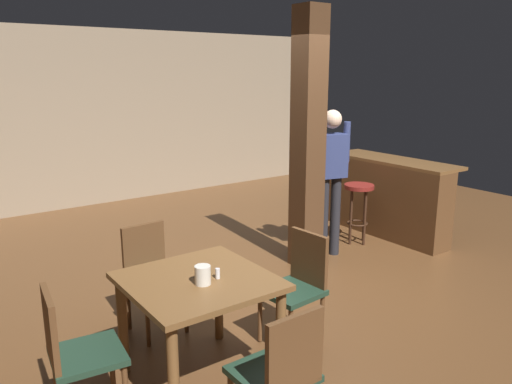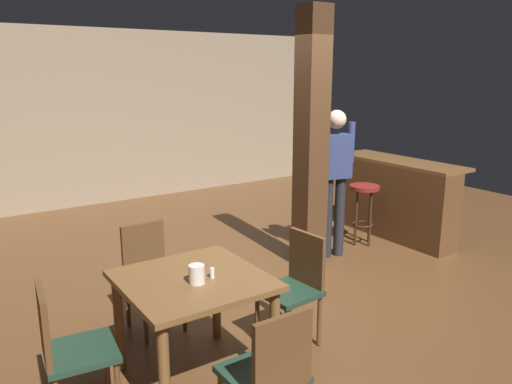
{
  "view_description": "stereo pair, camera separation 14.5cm",
  "coord_description": "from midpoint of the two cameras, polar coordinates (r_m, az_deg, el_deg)",
  "views": [
    {
      "loc": [
        -3.2,
        -3.55,
        2.14
      ],
      "look_at": [
        -0.68,
        -0.06,
        1.1
      ],
      "focal_mm": 35.0,
      "sensor_mm": 36.0,
      "label": 1
    },
    {
      "loc": [
        -3.08,
        -3.63,
        2.14
      ],
      "look_at": [
        -0.68,
        -0.06,
        1.1
      ],
      "focal_mm": 35.0,
      "sensor_mm": 36.0,
      "label": 2
    }
  ],
  "objects": [
    {
      "name": "chair_west",
      "position": [
        3.36,
        -19.58,
        -16.34
      ],
      "size": [
        0.46,
        0.46,
        0.89
      ],
      "color": "#1E3828",
      "rests_on": "ground_plane"
    },
    {
      "name": "bar_stool_near",
      "position": [
        6.38,
        12.87,
        -0.86
      ],
      "size": [
        0.37,
        0.37,
        0.76
      ],
      "color": "maroon",
      "rests_on": "ground_plane"
    },
    {
      "name": "dining_table",
      "position": [
        3.53,
        -6.0,
        -11.65
      ],
      "size": [
        0.95,
        0.95,
        0.77
      ],
      "color": "brown",
      "rests_on": "ground_plane"
    },
    {
      "name": "chair_north",
      "position": [
        4.31,
        -11.05,
        -8.88
      ],
      "size": [
        0.44,
        0.44,
        0.89
      ],
      "color": "#1E3828",
      "rests_on": "ground_plane"
    },
    {
      "name": "bar_counter",
      "position": [
        6.8,
        15.98,
        -0.67
      ],
      "size": [
        0.56,
        1.79,
        1.02
      ],
      "color": "brown",
      "rests_on": "ground_plane"
    },
    {
      "name": "wall_back",
      "position": [
        8.71,
        -12.72,
        8.46
      ],
      "size": [
        8.0,
        0.1,
        2.8
      ],
      "primitive_type": "cube",
      "color": "gray",
      "rests_on": "ground_plane"
    },
    {
      "name": "chair_east",
      "position": [
        4.04,
        5.61,
        -10.29
      ],
      "size": [
        0.45,
        0.45,
        0.89
      ],
      "color": "#1E3828",
      "rests_on": "ground_plane"
    },
    {
      "name": "salt_shaker",
      "position": [
        3.45,
        -3.82,
        -9.22
      ],
      "size": [
        0.03,
        0.03,
        0.07
      ],
      "primitive_type": "cylinder",
      "color": "silver",
      "rests_on": "dining_table"
    },
    {
      "name": "standing_person",
      "position": [
        5.8,
        9.72,
        2.14
      ],
      "size": [
        0.47,
        0.28,
        1.72
      ],
      "color": "navy",
      "rests_on": "ground_plane"
    },
    {
      "name": "chair_south",
      "position": [
        2.97,
        3.09,
        -19.84
      ],
      "size": [
        0.42,
        0.42,
        0.89
      ],
      "color": "#1E3828",
      "rests_on": "ground_plane"
    },
    {
      "name": "ground_plane",
      "position": [
        5.23,
        6.79,
        -10.6
      ],
      "size": [
        10.8,
        10.8,
        0.0
      ],
      "primitive_type": "plane",
      "color": "brown"
    },
    {
      "name": "napkin_cup",
      "position": [
        3.36,
        -5.56,
        -9.35
      ],
      "size": [
        0.11,
        0.11,
        0.13
      ],
      "primitive_type": "cylinder",
      "color": "silver",
      "rests_on": "dining_table"
    },
    {
      "name": "pillar",
      "position": [
        5.4,
        7.09,
        5.67
      ],
      "size": [
        0.28,
        0.28,
        2.8
      ],
      "primitive_type": "cube",
      "color": "#4C301C",
      "rests_on": "ground_plane"
    }
  ]
}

